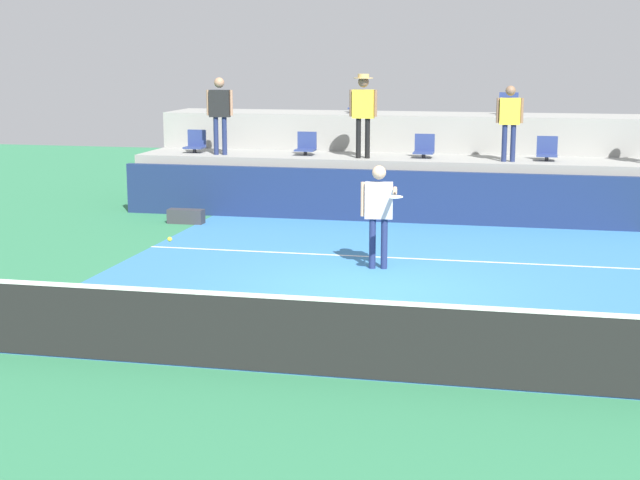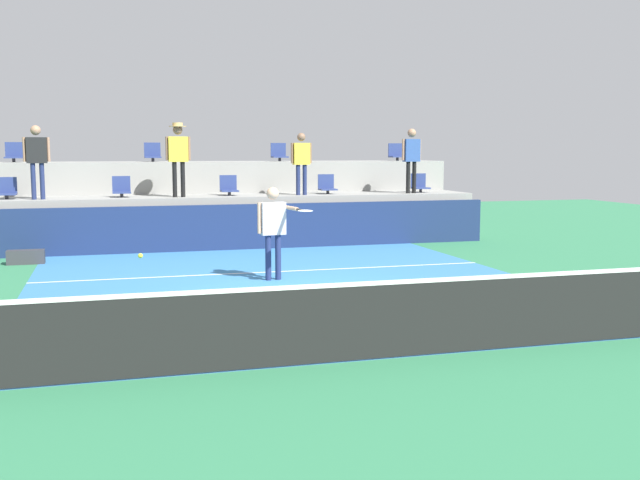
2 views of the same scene
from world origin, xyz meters
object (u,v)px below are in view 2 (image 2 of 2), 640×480
at_px(stadium_chair_upper_far_left, 14,154).
at_px(stadium_chair_lower_far_left, 7,190).
at_px(spectator_leaning_on_rail, 301,158).
at_px(spectator_in_white, 411,154).
at_px(stadium_chair_lower_right, 327,186).
at_px(spectator_with_hat, 178,151).
at_px(tennis_ball, 140,256).
at_px(spectator_in_grey, 37,155).
at_px(stadium_chair_lower_far_right, 419,185).
at_px(stadium_chair_upper_left, 153,154).
at_px(stadium_chair_upper_right, 279,154).
at_px(stadium_chair_upper_far_right, 396,154).
at_px(stadium_chair_lower_center, 229,187).
at_px(stadium_chair_lower_left, 122,188).
at_px(tennis_player, 274,223).
at_px(equipment_bag, 26,257).

bearing_deg(stadium_chair_upper_far_left, stadium_chair_lower_far_left, -89.83).
xyz_separation_m(spectator_leaning_on_rail, spectator_in_white, (3.07, -0.00, 0.10)).
distance_m(stadium_chair_lower_far_left, stadium_chair_lower_right, 7.96).
distance_m(stadium_chair_lower_right, spectator_with_hat, 4.07).
relative_size(stadium_chair_lower_far_left, spectator_in_white, 0.30).
height_order(stadium_chair_upper_far_left, tennis_ball, stadium_chair_upper_far_left).
distance_m(stadium_chair_lower_far_left, spectator_in_grey, 1.18).
xyz_separation_m(stadium_chair_lower_right, spectator_leaning_on_rail, (-0.81, -0.38, 0.74)).
distance_m(stadium_chair_lower_right, stadium_chair_lower_far_right, 2.69).
bearing_deg(spectator_in_white, spectator_leaning_on_rail, 180.00).
bearing_deg(stadium_chair_upper_left, stadium_chair_upper_right, 0.00).
bearing_deg(stadium_chair_upper_left, stadium_chair_upper_far_right, 0.00).
height_order(stadium_chair_lower_center, stadium_chair_lower_far_right, same).
distance_m(spectator_in_white, tennis_ball, 11.26).
height_order(stadium_chair_lower_left, stadium_chair_upper_right, stadium_chair_upper_right).
distance_m(stadium_chair_upper_far_left, stadium_chair_upper_left, 3.53).
height_order(stadium_chair_lower_left, tennis_player, stadium_chair_lower_left).
relative_size(stadium_chair_lower_far_right, spectator_with_hat, 0.28).
relative_size(stadium_chair_lower_far_right, tennis_ball, 7.65).
bearing_deg(stadium_chair_lower_left, spectator_leaning_on_rail, -4.86).
relative_size(stadium_chair_upper_right, spectator_in_white, 0.30).
height_order(stadium_chair_lower_right, stadium_chair_lower_far_right, same).
relative_size(stadium_chair_lower_far_left, stadium_chair_lower_right, 1.00).
bearing_deg(tennis_ball, stadium_chair_upper_far_right, 52.72).
distance_m(stadium_chair_upper_right, tennis_ball, 11.41).
bearing_deg(stadium_chair_upper_right, stadium_chair_upper_left, 180.00).
xyz_separation_m(stadium_chair_lower_far_right, spectator_in_grey, (-9.91, -0.38, 0.84)).
distance_m(stadium_chair_lower_center, stadium_chair_upper_right, 2.65).
relative_size(stadium_chair_upper_far_left, spectator_in_grey, 0.30).
xyz_separation_m(stadium_chair_lower_center, spectator_in_grey, (-4.58, -0.38, 0.84)).
relative_size(stadium_chair_lower_far_left, equipment_bag, 0.68).
bearing_deg(tennis_ball, spectator_in_white, 47.73).
bearing_deg(stadium_chair_upper_far_left, stadium_chair_upper_right, 0.00).
xyz_separation_m(stadium_chair_lower_far_right, stadium_chair_upper_left, (-7.12, 1.80, 0.85)).
relative_size(stadium_chair_upper_far_left, tennis_ball, 7.65).
bearing_deg(stadium_chair_lower_center, tennis_player, -90.86).
bearing_deg(stadium_chair_upper_right, equipment_bag, -147.45).
height_order(stadium_chair_lower_left, stadium_chair_upper_far_left, stadium_chair_upper_far_left).
distance_m(stadium_chair_lower_left, spectator_in_grey, 2.12).
bearing_deg(stadium_chair_lower_right, spectator_in_white, -9.61).
xyz_separation_m(stadium_chair_lower_far_right, equipment_bag, (-10.05, -2.33, -1.31)).
bearing_deg(equipment_bag, stadium_chair_lower_far_right, 13.06).
bearing_deg(spectator_in_grey, stadium_chair_upper_far_right, 12.40).
distance_m(stadium_chair_upper_far_right, spectator_with_hat, 7.00).
relative_size(stadium_chair_lower_right, stadium_chair_upper_right, 1.00).
height_order(tennis_player, spectator_leaning_on_rail, spectator_leaning_on_rail).
height_order(stadium_chair_lower_left, spectator_with_hat, spectator_with_hat).
distance_m(stadium_chair_lower_far_left, stadium_chair_lower_center, 5.32).
bearing_deg(stadium_chair_lower_far_left, tennis_ball, -72.65).
relative_size(spectator_in_white, tennis_ball, 25.55).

